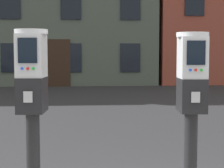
{
  "coord_description": "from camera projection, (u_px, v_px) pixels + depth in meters",
  "views": [
    {
      "loc": [
        -0.47,
        -2.79,
        1.52
      ],
      "look_at": [
        -0.27,
        -0.17,
        1.3
      ],
      "focal_mm": 61.35,
      "sensor_mm": 36.0,
      "label": 1
    }
  ],
  "objects": [
    {
      "name": "parking_meter_twin_adjacent",
      "position": [
        191.0,
        102.0,
        2.59
      ],
      "size": [
        0.23,
        0.26,
        1.51
      ],
      "rotation": [
        0.0,
        0.0,
        -1.65
      ],
      "color": "black",
      "rests_on": "sidewalk_slab"
    },
    {
      "name": "parking_meter_near_kerb",
      "position": [
        32.0,
        102.0,
        2.51
      ],
      "size": [
        0.23,
        0.26,
        1.53
      ],
      "rotation": [
        0.0,
        0.0,
        -1.65
      ],
      "color": "black",
      "rests_on": "sidewalk_slab"
    }
  ]
}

